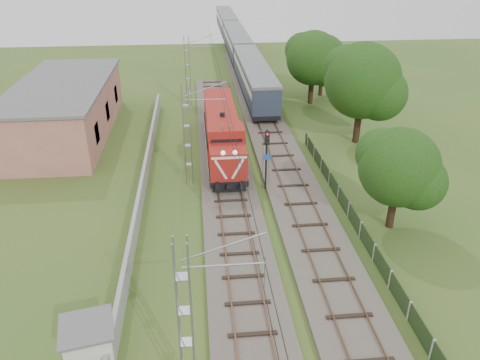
{
  "coord_description": "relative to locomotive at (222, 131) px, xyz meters",
  "views": [
    {
      "loc": [
        -2.23,
        -21.55,
        17.11
      ],
      "look_at": [
        0.63,
        7.7,
        2.2
      ],
      "focal_mm": 35.0,
      "sensor_mm": 36.0,
      "label": 1
    }
  ],
  "objects": [
    {
      "name": "coach_rake",
      "position": [
        5.0,
        40.92,
        0.38
      ],
      "size": [
        3.09,
        68.94,
        3.57
      ],
      "color": "black",
      "rests_on": "ground"
    },
    {
      "name": "tree_d",
      "position": [
        13.49,
        17.14,
        2.48
      ],
      "size": [
        5.77,
        5.49,
        7.47
      ],
      "color": "#392317",
      "rests_on": "ground"
    },
    {
      "name": "catenary",
      "position": [
        -2.95,
        -5.45,
        1.87
      ],
      "size": [
        3.31,
        70.0,
        8.0
      ],
      "color": "gray",
      "rests_on": "ground"
    },
    {
      "name": "ground",
      "position": [
        0.0,
        -17.45,
        -2.18
      ],
      "size": [
        140.0,
        140.0,
        0.0
      ],
      "primitive_type": "plane",
      "color": "#385B22",
      "rests_on": "ground"
    },
    {
      "name": "tree_c",
      "position": [
        11.48,
        14.04,
        3.09
      ],
      "size": [
        6.52,
        6.21,
        8.45
      ],
      "color": "#392317",
      "rests_on": "ground"
    },
    {
      "name": "relay_hut",
      "position": [
        -7.4,
        -23.29,
        -0.99
      ],
      "size": [
        2.69,
        2.69,
        2.36
      ],
      "color": "silver",
      "rests_on": "ground"
    },
    {
      "name": "locomotive",
      "position": [
        0.0,
        0.0,
        0.0
      ],
      "size": [
        2.89,
        16.52,
        4.19
      ],
      "color": "black",
      "rests_on": "ground"
    },
    {
      "name": "station_building",
      "position": [
        -15.0,
        6.55,
        0.45
      ],
      "size": [
        8.4,
        20.4,
        5.22
      ],
      "color": "tan",
      "rests_on": "ground"
    },
    {
      "name": "fence",
      "position": [
        8.0,
        -14.45,
        -1.58
      ],
      "size": [
        0.12,
        32.0,
        1.2
      ],
      "color": "black",
      "rests_on": "ground"
    },
    {
      "name": "tree_a",
      "position": [
        10.5,
        -13.33,
        2.18
      ],
      "size": [
        5.39,
        5.14,
        6.99
      ],
      "color": "#392317",
      "rests_on": "ground"
    },
    {
      "name": "track_side",
      "position": [
        5.0,
        2.55,
        -1.99
      ],
      "size": [
        4.2,
        80.0,
        0.45
      ],
      "color": "#6B6054",
      "rests_on": "ground"
    },
    {
      "name": "signal_post",
      "position": [
        2.89,
        -7.2,
        1.18
      ],
      "size": [
        0.54,
        0.42,
        4.89
      ],
      "color": "black",
      "rests_on": "ground"
    },
    {
      "name": "track_main",
      "position": [
        0.0,
        -10.45,
        -1.99
      ],
      "size": [
        4.2,
        70.0,
        0.45
      ],
      "color": "#6B6054",
      "rests_on": "ground"
    },
    {
      "name": "boundary_wall",
      "position": [
        -6.5,
        -5.45,
        -1.43
      ],
      "size": [
        0.25,
        40.0,
        1.5
      ],
      "primitive_type": "cube",
      "color": "#9E9E99",
      "rests_on": "ground"
    },
    {
      "name": "tree_b",
      "position": [
        13.03,
        1.58,
        3.71
      ],
      "size": [
        7.28,
        6.93,
        9.44
      ],
      "color": "#392317",
      "rests_on": "ground"
    }
  ]
}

